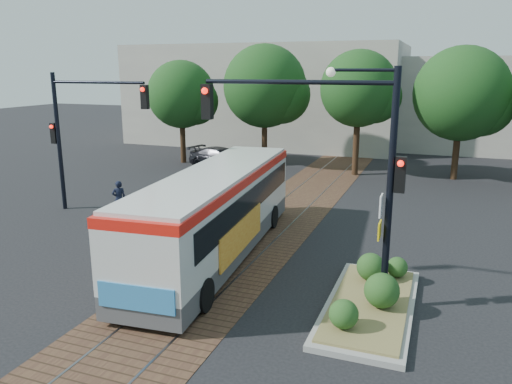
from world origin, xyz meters
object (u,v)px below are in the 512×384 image
Objects in this scene: traffic_island at (372,296)px; parked_car at (222,158)px; city_bus at (217,209)px; signal_pole_main at (342,150)px; signal_pole_left at (78,124)px; officer at (119,199)px.

traffic_island is 19.64m from parked_car.
city_bus is 5.52m from signal_pole_main.
signal_pole_main is 13.14m from signal_pole_left.
signal_pole_main is at bearing 118.09° from officer.
parked_car is at bearing 109.23° from city_bus.
signal_pole_left is at bearing 159.64° from traffic_island.
signal_pole_left is (-7.76, 2.80, 2.24)m from city_bus.
traffic_island is at bearing -25.78° from city_bus.
officer reaches higher than traffic_island.
traffic_island is 0.87× the size of signal_pole_main.
traffic_island is at bearing -20.36° from signal_pole_left.
officer is (1.97, -0.19, -3.08)m from signal_pole_left.
officer is at bearing -5.59° from signal_pole_left.
signal_pole_main is at bearing -28.83° from city_bus.
traffic_island is 3.31× the size of officer.
signal_pole_left is 3.82× the size of officer.
city_bus reaches higher than officer.
parked_car is at bearing 123.82° from signal_pole_main.
city_bus is 2.12× the size of traffic_island.
signal_pole_main reaches higher than parked_car.
parked_car is (-10.58, 15.80, -3.50)m from signal_pole_main.
traffic_island is 14.50m from signal_pole_left.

